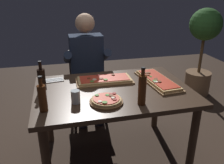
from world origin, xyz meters
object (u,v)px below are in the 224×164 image
object	(u,v)px
tumbler_near_camera	(76,98)
oil_bottle_amber	(42,79)
pizza_rectangular_left	(158,80)
potted_plant_corner	(202,46)
wine_bottle_dark	(42,97)
vinegar_bottle_green	(142,89)
diner_chair	(87,81)
seated_diner	(87,65)
pizza_round_far	(106,101)
dining_table	(113,99)
pizza_rectangular_front	(104,80)

from	to	relation	value
tumbler_near_camera	oil_bottle_amber	bearing A→B (deg)	128.50
pizza_rectangular_left	potted_plant_corner	world-z (taller)	potted_plant_corner
wine_bottle_dark	vinegar_bottle_green	size ratio (longest dim) A/B	0.90
pizza_rectangular_left	diner_chair	xyz separation A→B (m)	(-0.59, 0.80, -0.27)
diner_chair	seated_diner	size ratio (longest dim) A/B	0.65
vinegar_bottle_green	diner_chair	size ratio (longest dim) A/B	0.35
pizza_rectangular_left	potted_plant_corner	distance (m)	1.62
pizza_round_far	tumbler_near_camera	distance (m)	0.25
diner_chair	pizza_rectangular_left	bearing A→B (deg)	-53.38
pizza_round_far	wine_bottle_dark	bearing A→B (deg)	-178.13
dining_table	seated_diner	bearing A→B (deg)	100.41
dining_table	pizza_round_far	xyz separation A→B (m)	(-0.12, -0.25, 0.12)
oil_bottle_amber	tumbler_near_camera	world-z (taller)	oil_bottle_amber
vinegar_bottle_green	pizza_rectangular_front	bearing A→B (deg)	109.97
pizza_rectangular_front	dining_table	bearing A→B (deg)	-77.24
diner_chair	pizza_rectangular_front	bearing A→B (deg)	-82.12
dining_table	oil_bottle_amber	distance (m)	0.67
wine_bottle_dark	seated_diner	bearing A→B (deg)	64.95
pizza_rectangular_left	tumbler_near_camera	bearing A→B (deg)	-163.01
pizza_rectangular_front	diner_chair	size ratio (longest dim) A/B	0.64
pizza_round_far	diner_chair	size ratio (longest dim) A/B	0.31
vinegar_bottle_green	diner_chair	distance (m)	1.28
dining_table	pizza_round_far	bearing A→B (deg)	-115.55
oil_bottle_amber	tumbler_near_camera	size ratio (longest dim) A/B	2.49
seated_diner	vinegar_bottle_green	bearing A→B (deg)	-75.20
tumbler_near_camera	diner_chair	bearing A→B (deg)	78.07
dining_table	pizza_rectangular_front	size ratio (longest dim) A/B	2.52
vinegar_bottle_green	seated_diner	distance (m)	1.11
dining_table	vinegar_bottle_green	xyz separation A→B (m)	(0.15, -0.33, 0.22)
oil_bottle_amber	vinegar_bottle_green	bearing A→B (deg)	-31.89
pizza_round_far	vinegar_bottle_green	bearing A→B (deg)	-18.16
pizza_round_far	potted_plant_corner	world-z (taller)	potted_plant_corner
potted_plant_corner	diner_chair	bearing A→B (deg)	-170.77
diner_chair	oil_bottle_amber	bearing A→B (deg)	-124.37
oil_bottle_amber	seated_diner	bearing A→B (deg)	50.55
oil_bottle_amber	dining_table	bearing A→B (deg)	-13.09
dining_table	oil_bottle_amber	world-z (taller)	oil_bottle_amber
pizza_round_far	dining_table	bearing A→B (deg)	64.45
dining_table	pizza_rectangular_front	distance (m)	0.23
dining_table	seated_diner	world-z (taller)	seated_diner
pizza_rectangular_left	wine_bottle_dark	size ratio (longest dim) A/B	2.23
pizza_rectangular_front	tumbler_near_camera	xyz separation A→B (m)	(-0.31, -0.38, 0.03)
pizza_rectangular_front	tumbler_near_camera	distance (m)	0.49
pizza_round_far	wine_bottle_dark	size ratio (longest dim) A/B	0.98
pizza_rectangular_left	diner_chair	distance (m)	1.03
dining_table	pizza_rectangular_front	xyz separation A→B (m)	(-0.04, 0.19, 0.11)
pizza_round_far	seated_diner	xyz separation A→B (m)	(-0.02, 0.98, -0.02)
pizza_rectangular_front	pizza_rectangular_left	distance (m)	0.52
pizza_rectangular_left	wine_bottle_dark	distance (m)	1.11
oil_bottle_amber	diner_chair	world-z (taller)	oil_bottle_amber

